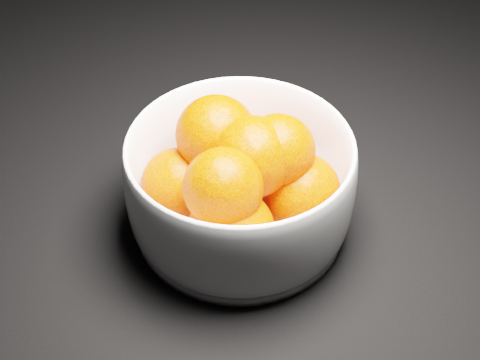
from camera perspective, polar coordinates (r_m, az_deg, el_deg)
name	(u,v)px	position (r m, az deg, el deg)	size (l,w,h in m)	color
ground	(63,215)	(0.65, -14.90, -2.87)	(3.00, 3.00, 0.00)	black
bowl	(240,184)	(0.59, 0.00, -0.35)	(0.20, 0.20, 0.10)	white
orange_pile	(241,175)	(0.57, 0.06, 0.47)	(0.16, 0.16, 0.11)	#E73703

